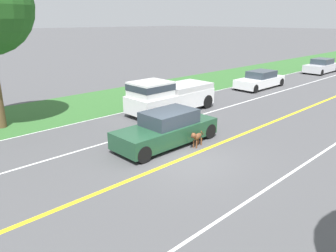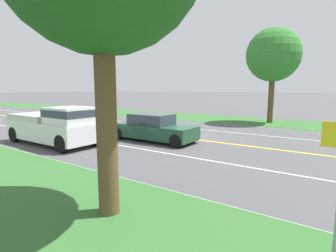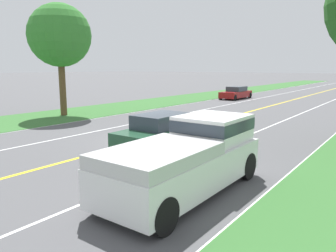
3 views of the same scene
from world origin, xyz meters
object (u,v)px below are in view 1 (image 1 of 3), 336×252
(pickup_truck, at_px, (168,96))
(dog, at_px, (197,137))
(car_trailing_near, at_px, (260,80))
(car_trailing_mid, at_px, (321,66))
(ego_car, at_px, (167,129))

(pickup_truck, bearing_deg, dog, 148.63)
(car_trailing_near, bearing_deg, pickup_truck, 91.07)
(car_trailing_mid, bearing_deg, dog, 101.11)
(ego_car, height_order, dog, ego_car)
(ego_car, distance_m, pickup_truck, 5.06)
(car_trailing_mid, bearing_deg, ego_car, 98.35)
(dog, xyz_separation_m, pickup_truck, (4.71, -2.87, 0.54))
(ego_car, bearing_deg, dog, -149.21)
(dog, distance_m, car_trailing_mid, 24.80)
(pickup_truck, height_order, car_trailing_near, pickup_truck)
(ego_car, xyz_separation_m, dog, (-1.11, -0.66, -0.23))
(pickup_truck, bearing_deg, ego_car, 135.53)
(car_trailing_near, xyz_separation_m, car_trailing_mid, (-0.12, -11.29, 0.03))
(dog, distance_m, pickup_truck, 5.55)
(dog, height_order, pickup_truck, pickup_truck)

